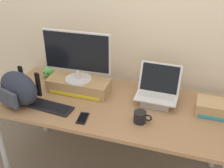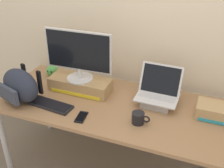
% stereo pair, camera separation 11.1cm
% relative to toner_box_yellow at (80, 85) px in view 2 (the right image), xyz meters
% --- Properties ---
extents(back_wall, '(7.00, 0.10, 2.60)m').
position_rel_toner_box_yellow_xyz_m(back_wall, '(0.32, 0.40, 0.51)').
color(back_wall, beige).
rests_on(back_wall, ground).
extents(desk, '(1.85, 0.79, 0.74)m').
position_rel_toner_box_yellow_xyz_m(desk, '(0.32, -0.10, -0.12)').
color(desk, '#99704C').
rests_on(desk, ground).
extents(toner_box_yellow, '(0.52, 0.21, 0.11)m').
position_rel_toner_box_yellow_xyz_m(toner_box_yellow, '(0.00, 0.00, 0.00)').
color(toner_box_yellow, '#A88456').
rests_on(toner_box_yellow, desk).
extents(desktop_monitor, '(0.56, 0.22, 0.42)m').
position_rel_toner_box_yellow_xyz_m(desktop_monitor, '(0.00, -0.00, 0.27)').
color(desktop_monitor, silver).
rests_on(desktop_monitor, toner_box_yellow).
extents(open_laptop, '(0.33, 0.25, 0.30)m').
position_rel_toner_box_yellow_xyz_m(open_laptop, '(0.66, 0.04, 0.01)').
color(open_laptop, '#ADADB2').
rests_on(open_laptop, desk).
extents(external_keyboard, '(0.42, 0.16, 0.02)m').
position_rel_toner_box_yellow_xyz_m(external_keyboard, '(-0.14, -0.30, -0.05)').
color(external_keyboard, black).
rests_on(external_keyboard, desk).
extents(messenger_backpack, '(0.41, 0.31, 0.27)m').
position_rel_toner_box_yellow_xyz_m(messenger_backpack, '(-0.37, -0.30, 0.08)').
color(messenger_backpack, '#232838').
rests_on(messenger_backpack, desk).
extents(coffee_mug, '(0.13, 0.09, 0.09)m').
position_rel_toner_box_yellow_xyz_m(coffee_mug, '(0.59, -0.26, -0.01)').
color(coffee_mug, black).
rests_on(coffee_mug, desk).
extents(cell_phone, '(0.08, 0.14, 0.01)m').
position_rel_toner_box_yellow_xyz_m(cell_phone, '(0.18, -0.35, -0.05)').
color(cell_phone, black).
rests_on(cell_phone, desk).
extents(plush_toy, '(0.11, 0.11, 0.11)m').
position_rel_toner_box_yellow_xyz_m(plush_toy, '(-0.36, 0.14, -0.00)').
color(plush_toy, '#56B256').
rests_on(plush_toy, desk).
extents(toner_box_cyan, '(0.32, 0.18, 0.10)m').
position_rel_toner_box_yellow_xyz_m(toner_box_cyan, '(1.12, 0.01, -0.01)').
color(toner_box_cyan, tan).
rests_on(toner_box_cyan, desk).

